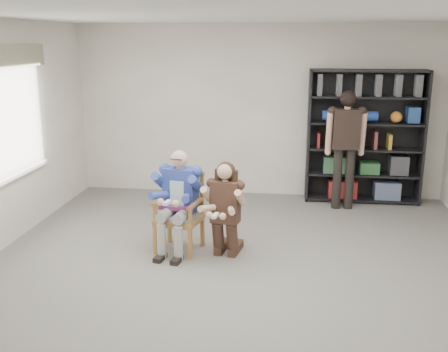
% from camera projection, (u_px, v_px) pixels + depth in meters
% --- Properties ---
extents(room_shell, '(6.00, 7.00, 2.80)m').
position_uv_depth(room_shell, '(236.00, 158.00, 5.23)').
color(room_shell, beige).
rests_on(room_shell, ground).
extents(floor, '(6.00, 7.00, 0.01)m').
position_uv_depth(floor, '(236.00, 286.00, 5.58)').
color(floor, slate).
rests_on(floor, ground).
extents(window_left, '(0.16, 2.00, 1.75)m').
position_uv_depth(window_left, '(8.00, 116.00, 6.49)').
color(window_left, white).
rests_on(window_left, room_shell).
extents(armchair, '(0.66, 0.64, 0.98)m').
position_uv_depth(armchair, '(179.00, 213.00, 6.40)').
color(armchair, olive).
rests_on(armchair, floor).
extents(seated_man, '(0.68, 0.85, 1.27)m').
position_uv_depth(seated_man, '(179.00, 201.00, 6.36)').
color(seated_man, navy).
rests_on(seated_man, floor).
extents(kneeling_woman, '(0.62, 0.86, 1.17)m').
position_uv_depth(kneeling_woman, '(225.00, 211.00, 6.19)').
color(kneeling_woman, '#33241A').
rests_on(kneeling_woman, floor).
extents(bookshelf, '(1.80, 0.38, 2.10)m').
position_uv_depth(bookshelf, '(365.00, 137.00, 8.26)').
color(bookshelf, black).
rests_on(bookshelf, floor).
extents(standing_man, '(0.57, 0.34, 1.81)m').
position_uv_depth(standing_man, '(345.00, 151.00, 7.92)').
color(standing_man, black).
rests_on(standing_man, floor).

